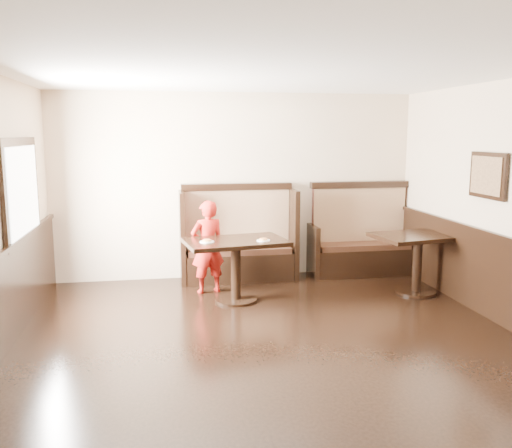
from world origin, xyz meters
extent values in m
plane|color=black|center=(0.00, 0.00, 0.00)|extent=(7.00, 7.00, 0.00)
plane|color=beige|center=(0.00, 3.50, 1.40)|extent=(5.50, 0.00, 5.50)
plane|color=white|center=(0.00, 0.00, 2.80)|extent=(7.00, 7.00, 0.00)
cube|color=black|center=(-2.71, 1.90, 1.55)|extent=(0.05, 1.50, 1.20)
cube|color=white|center=(-2.69, 1.90, 1.55)|extent=(0.01, 1.30, 1.00)
cube|color=black|center=(2.71, 1.20, 1.70)|extent=(0.04, 0.70, 0.55)
cube|color=olive|center=(2.69, 1.20, 1.70)|extent=(0.01, 0.60, 0.45)
cube|color=black|center=(0.00, 3.22, 0.21)|extent=(1.60, 0.50, 0.42)
cube|color=#331B10|center=(0.00, 3.22, 0.46)|extent=(1.54, 0.46, 0.09)
cube|color=#430D12|center=(0.00, 3.43, 0.90)|extent=(1.60, 0.12, 0.92)
cube|color=black|center=(0.00, 3.43, 1.40)|extent=(1.68, 0.16, 0.10)
cube|color=black|center=(-0.84, 3.32, 0.68)|extent=(0.07, 0.72, 1.36)
cube|color=black|center=(0.84, 3.32, 0.68)|extent=(0.07, 0.72, 1.36)
cube|color=black|center=(1.95, 3.22, 0.21)|extent=(1.50, 0.50, 0.42)
cube|color=#331B10|center=(1.95, 3.22, 0.46)|extent=(1.44, 0.46, 0.09)
cube|color=#430D12|center=(1.95, 3.43, 0.90)|extent=(1.50, 0.12, 0.92)
cube|color=black|center=(1.95, 3.43, 1.40)|extent=(1.58, 0.16, 0.10)
cube|color=black|center=(1.16, 3.32, 0.40)|extent=(0.07, 0.72, 0.80)
cube|color=black|center=(2.74, 3.32, 0.40)|extent=(0.07, 0.72, 0.80)
cube|color=black|center=(-0.19, 2.20, 0.80)|extent=(1.40, 1.00, 0.05)
cylinder|color=black|center=(-0.19, 2.20, 0.39)|extent=(0.13, 0.13, 0.75)
cylinder|color=black|center=(-0.19, 2.20, 0.02)|extent=(0.56, 0.56, 0.03)
cube|color=black|center=(2.34, 2.13, 0.80)|extent=(1.31, 0.97, 0.05)
cylinder|color=black|center=(2.34, 2.13, 0.39)|extent=(0.13, 0.13, 0.76)
cylinder|color=black|center=(2.34, 2.13, 0.02)|extent=(0.56, 0.56, 0.03)
imported|color=red|center=(-0.52, 2.66, 0.65)|extent=(0.53, 0.41, 1.29)
cylinder|color=white|center=(-0.57, 2.11, 0.83)|extent=(0.19, 0.19, 0.01)
cylinder|color=tan|center=(-0.57, 2.11, 0.84)|extent=(0.11, 0.11, 0.02)
cylinder|color=#EABA54|center=(-0.57, 2.11, 0.85)|extent=(0.10, 0.10, 0.01)
cylinder|color=white|center=(0.16, 2.08, 0.83)|extent=(0.18, 0.18, 0.01)
cylinder|color=tan|center=(0.16, 2.08, 0.84)|extent=(0.11, 0.11, 0.01)
cylinder|color=#EABA54|center=(0.16, 2.08, 0.85)|extent=(0.09, 0.09, 0.01)
camera|label=1|loc=(-1.11, -4.67, 2.19)|focal=38.00mm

